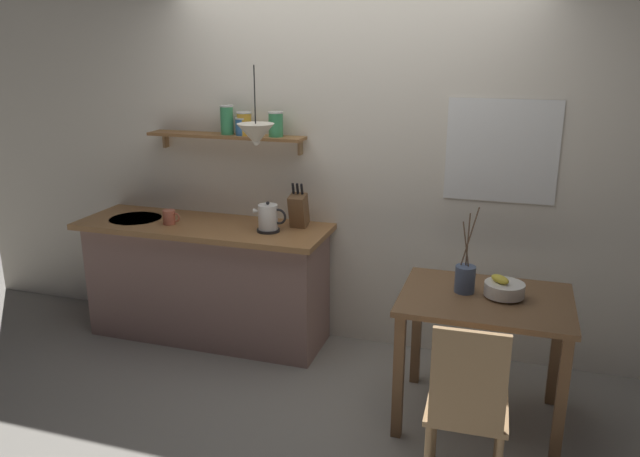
{
  "coord_description": "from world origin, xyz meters",
  "views": [
    {
      "loc": [
        1.1,
        -3.53,
        2.14
      ],
      "look_at": [
        -0.1,
        0.25,
        0.95
      ],
      "focal_mm": 34.96,
      "sensor_mm": 36.0,
      "label": 1
    }
  ],
  "objects_px": {
    "fruit_bowl": "(504,289)",
    "dining_table": "(484,319)",
    "coffee_mug_by_sink": "(170,217)",
    "twig_vase": "(465,278)",
    "electric_kettle": "(268,218)",
    "pendant_lamp": "(256,134)",
    "dining_chair_near": "(467,404)",
    "knife_block": "(299,210)"
  },
  "relations": [
    {
      "from": "dining_table",
      "to": "pendant_lamp",
      "type": "relative_size",
      "value": 1.87
    },
    {
      "from": "fruit_bowl",
      "to": "pendant_lamp",
      "type": "distance_m",
      "value": 1.8
    },
    {
      "from": "twig_vase",
      "to": "electric_kettle",
      "type": "xyz_separation_m",
      "value": [
        -1.36,
        0.41,
        0.13
      ]
    },
    {
      "from": "fruit_bowl",
      "to": "twig_vase",
      "type": "bearing_deg",
      "value": 176.18
    },
    {
      "from": "coffee_mug_by_sink",
      "to": "pendant_lamp",
      "type": "bearing_deg",
      "value": -5.12
    },
    {
      "from": "twig_vase",
      "to": "knife_block",
      "type": "bearing_deg",
      "value": 154.89
    },
    {
      "from": "dining_table",
      "to": "twig_vase",
      "type": "bearing_deg",
      "value": 161.36
    },
    {
      "from": "dining_table",
      "to": "knife_block",
      "type": "distance_m",
      "value": 1.5
    },
    {
      "from": "twig_vase",
      "to": "dining_table",
      "type": "bearing_deg",
      "value": -18.64
    },
    {
      "from": "knife_block",
      "to": "pendant_lamp",
      "type": "bearing_deg",
      "value": -126.05
    },
    {
      "from": "electric_kettle",
      "to": "coffee_mug_by_sink",
      "type": "xyz_separation_m",
      "value": [
        -0.74,
        -0.05,
        -0.04
      ]
    },
    {
      "from": "fruit_bowl",
      "to": "dining_chair_near",
      "type": "bearing_deg",
      "value": -98.78
    },
    {
      "from": "dining_table",
      "to": "coffee_mug_by_sink",
      "type": "height_order",
      "value": "coffee_mug_by_sink"
    },
    {
      "from": "fruit_bowl",
      "to": "dining_table",
      "type": "bearing_deg",
      "value": -163.3
    },
    {
      "from": "fruit_bowl",
      "to": "coffee_mug_by_sink",
      "type": "relative_size",
      "value": 1.69
    },
    {
      "from": "electric_kettle",
      "to": "fruit_bowl",
      "type": "bearing_deg",
      "value": -14.96
    },
    {
      "from": "electric_kettle",
      "to": "coffee_mug_by_sink",
      "type": "height_order",
      "value": "electric_kettle"
    },
    {
      "from": "knife_block",
      "to": "coffee_mug_by_sink",
      "type": "xyz_separation_m",
      "value": [
        -0.91,
        -0.2,
        -0.08
      ]
    },
    {
      "from": "dining_chair_near",
      "to": "electric_kettle",
      "type": "relative_size",
      "value": 3.98
    },
    {
      "from": "pendant_lamp",
      "to": "dining_chair_near",
      "type": "bearing_deg",
      "value": -35.56
    },
    {
      "from": "dining_table",
      "to": "knife_block",
      "type": "height_order",
      "value": "knife_block"
    },
    {
      "from": "dining_chair_near",
      "to": "coffee_mug_by_sink",
      "type": "relative_size",
      "value": 7.26
    },
    {
      "from": "dining_chair_near",
      "to": "fruit_bowl",
      "type": "relative_size",
      "value": 4.3
    },
    {
      "from": "knife_block",
      "to": "coffee_mug_by_sink",
      "type": "relative_size",
      "value": 2.46
    },
    {
      "from": "fruit_bowl",
      "to": "electric_kettle",
      "type": "height_order",
      "value": "electric_kettle"
    },
    {
      "from": "twig_vase",
      "to": "knife_block",
      "type": "distance_m",
      "value": 1.33
    },
    {
      "from": "twig_vase",
      "to": "coffee_mug_by_sink",
      "type": "height_order",
      "value": "twig_vase"
    },
    {
      "from": "electric_kettle",
      "to": "pendant_lamp",
      "type": "relative_size",
      "value": 0.47
    },
    {
      "from": "fruit_bowl",
      "to": "knife_block",
      "type": "distance_m",
      "value": 1.54
    },
    {
      "from": "fruit_bowl",
      "to": "pendant_lamp",
      "type": "bearing_deg",
      "value": 169.0
    },
    {
      "from": "dining_table",
      "to": "electric_kettle",
      "type": "bearing_deg",
      "value": 163.19
    },
    {
      "from": "knife_block",
      "to": "fruit_bowl",
      "type": "bearing_deg",
      "value": -22.17
    },
    {
      "from": "twig_vase",
      "to": "electric_kettle",
      "type": "height_order",
      "value": "twig_vase"
    },
    {
      "from": "dining_table",
      "to": "coffee_mug_by_sink",
      "type": "relative_size",
      "value": 7.2
    },
    {
      "from": "dining_chair_near",
      "to": "coffee_mug_by_sink",
      "type": "xyz_separation_m",
      "value": [
        -2.21,
        1.13,
        0.42
      ]
    },
    {
      "from": "dining_chair_near",
      "to": "pendant_lamp",
      "type": "height_order",
      "value": "pendant_lamp"
    },
    {
      "from": "twig_vase",
      "to": "pendant_lamp",
      "type": "xyz_separation_m",
      "value": [
        -1.39,
        0.3,
        0.71
      ]
    },
    {
      "from": "fruit_bowl",
      "to": "pendant_lamp",
      "type": "relative_size",
      "value": 0.44
    },
    {
      "from": "twig_vase",
      "to": "electric_kettle",
      "type": "relative_size",
      "value": 2.1
    },
    {
      "from": "electric_kettle",
      "to": "pendant_lamp",
      "type": "height_order",
      "value": "pendant_lamp"
    },
    {
      "from": "dining_chair_near",
      "to": "twig_vase",
      "type": "xyz_separation_m",
      "value": [
        -0.1,
        0.77,
        0.33
      ]
    },
    {
      "from": "fruit_bowl",
      "to": "knife_block",
      "type": "relative_size",
      "value": 0.69
    }
  ]
}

